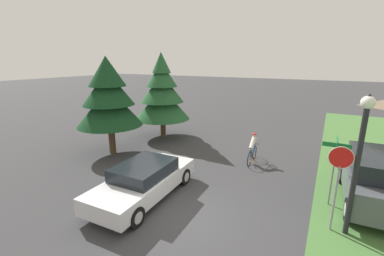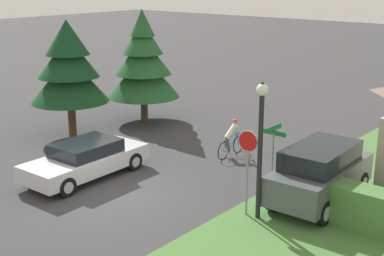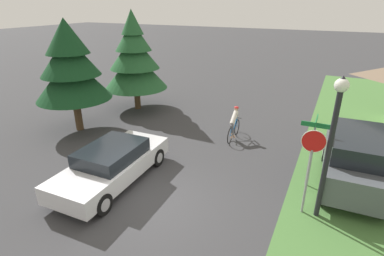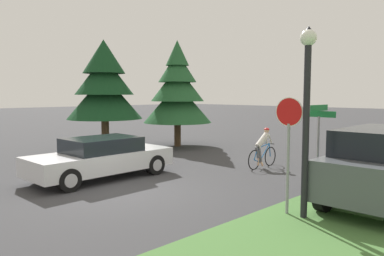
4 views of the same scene
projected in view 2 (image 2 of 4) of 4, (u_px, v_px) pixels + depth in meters
name	position (u px, v px, depth m)	size (l,w,h in m)	color
ground_plane	(112.00, 194.00, 18.21)	(140.00, 140.00, 0.00)	#38383A
sedan_left_lane	(86.00, 159.00, 19.58)	(2.08, 4.81, 1.36)	silver
cyclist	(231.00, 139.00, 21.86)	(0.44, 1.86, 1.53)	black
parked_suv_right	(320.00, 173.00, 17.33)	(2.04, 4.48, 1.95)	#4C5156
stop_sign	(248.00, 157.00, 16.18)	(0.67, 0.07, 2.73)	gray
street_lamp	(261.00, 132.00, 15.71)	(0.36, 0.36, 4.28)	black
street_name_sign	(273.00, 148.00, 17.45)	(0.90, 0.90, 2.52)	gray
conifer_tall_near	(69.00, 67.00, 23.95)	(3.51, 3.51, 5.34)	#4C3823
conifer_tall_far	(143.00, 63.00, 26.53)	(3.63, 3.63, 5.63)	#4C3823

